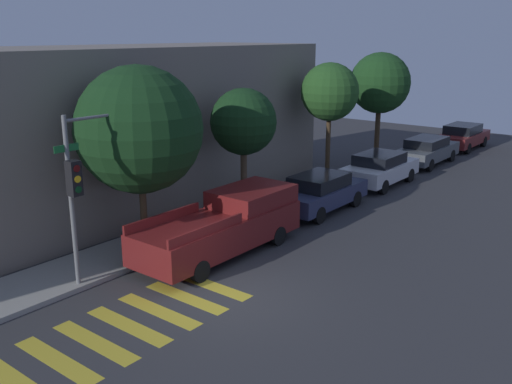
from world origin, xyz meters
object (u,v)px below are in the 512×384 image
object	(u,v)px
sedan_near_corner	(320,192)
tree_far_end	(330,92)
sedan_far_end	(427,150)
traffic_light_pole	(89,167)
sedan_tail_of_row	(463,136)
sedan_middle	(380,168)
pickup_truck	(225,224)
tree_near_corner	(139,130)
tree_behind_truck	(380,83)
tree_midblock	(244,122)

from	to	relation	value
sedan_near_corner	tree_far_end	distance (m)	5.44
sedan_near_corner	sedan_far_end	xyz separation A→B (m)	(10.25, 0.00, -0.01)
sedan_near_corner	traffic_light_pole	bearing A→B (deg)	172.21
tree_far_end	sedan_near_corner	bearing A→B (deg)	-151.95
sedan_far_end	sedan_tail_of_row	world-z (taller)	sedan_tail_of_row
sedan_near_corner	sedan_far_end	world-z (taller)	sedan_near_corner
sedan_far_end	tree_far_end	distance (m)	7.53
sedan_far_end	sedan_middle	bearing A→B (deg)	180.00
pickup_truck	traffic_light_pole	bearing A→B (deg)	161.70
sedan_middle	tree_near_corner	world-z (taller)	tree_near_corner
traffic_light_pole	sedan_near_corner	size ratio (longest dim) A/B	1.08
pickup_truck	tree_near_corner	bearing A→B (deg)	125.99
tree_far_end	tree_behind_truck	world-z (taller)	tree_behind_truck
traffic_light_pole	sedan_near_corner	bearing A→B (deg)	-7.79
sedan_middle	pickup_truck	bearing A→B (deg)	-180.00
sedan_middle	sedan_far_end	size ratio (longest dim) A/B	0.91
traffic_light_pole	tree_far_end	world-z (taller)	tree_far_end
pickup_truck	tree_far_end	distance (m)	9.97
pickup_truck	sedan_near_corner	xyz separation A→B (m)	(5.42, 0.00, -0.16)
sedan_tail_of_row	tree_far_end	world-z (taller)	tree_far_end
tree_near_corner	tree_far_end	world-z (taller)	tree_near_corner
sedan_middle	tree_far_end	xyz separation A→B (m)	(-1.14, 2.03, 3.31)
tree_midblock	sedan_tail_of_row	bearing A→B (deg)	-6.57
pickup_truck	sedan_tail_of_row	xyz separation A→B (m)	(20.97, 0.00, -0.16)
tree_behind_truck	tree_near_corner	bearing A→B (deg)	180.00
sedan_tail_of_row	tree_near_corner	xyz separation A→B (m)	(-22.44, 2.03, 3.05)
sedan_far_end	tree_behind_truck	bearing A→B (deg)	129.53
sedan_middle	tree_near_corner	distance (m)	12.40
sedan_near_corner	tree_far_end	xyz separation A→B (m)	(3.81, 2.03, 3.32)
sedan_far_end	tree_far_end	world-z (taller)	tree_far_end
sedan_near_corner	sedan_far_end	distance (m)	10.25
sedan_near_corner	sedan_tail_of_row	xyz separation A→B (m)	(15.54, 0.00, -0.00)
traffic_light_pole	tree_behind_truck	world-z (taller)	tree_behind_truck
pickup_truck	tree_far_end	xyz separation A→B (m)	(9.23, 2.03, 3.16)
sedan_middle	sedan_near_corner	bearing A→B (deg)	180.00
sedan_near_corner	tree_behind_truck	bearing A→B (deg)	13.31
sedan_far_end	tree_near_corner	size ratio (longest dim) A/B	0.81
sedan_far_end	tree_near_corner	xyz separation A→B (m)	(-17.15, 2.03, 3.07)
tree_midblock	tree_far_end	size ratio (longest dim) A/B	0.88
tree_midblock	tree_far_end	distance (m)	5.92
traffic_light_pole	sedan_near_corner	world-z (taller)	traffic_light_pole
tree_behind_truck	sedan_near_corner	bearing A→B (deg)	-166.69
sedan_middle	tree_midblock	xyz separation A→B (m)	(-7.03, 2.03, 2.70)
tree_near_corner	tree_behind_truck	xyz separation A→B (m)	(15.48, 0.00, 0.33)
sedan_middle	tree_behind_truck	world-z (taller)	tree_behind_truck
sedan_near_corner	sedan_tail_of_row	world-z (taller)	same
tree_near_corner	tree_behind_truck	bearing A→B (deg)	0.00
traffic_light_pole	sedan_tail_of_row	world-z (taller)	traffic_light_pole
tree_behind_truck	traffic_light_pole	bearing A→B (deg)	-177.55
tree_near_corner	pickup_truck	bearing A→B (deg)	-54.01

